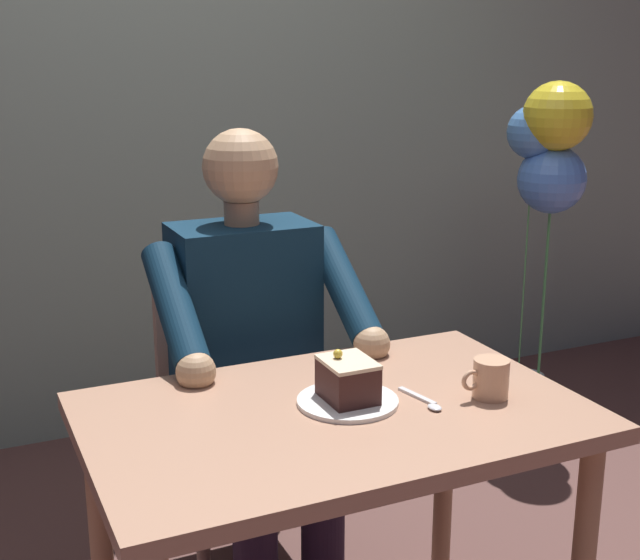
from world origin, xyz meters
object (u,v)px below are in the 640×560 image
object	(u,v)px
chair	(235,391)
balloon_display	(548,168)
dessert_spoon	(426,402)
coffee_cup	(490,378)
cake_slice	(348,379)
seated_person	(255,363)
dining_table	(335,450)

from	to	relation	value
chair	balloon_display	bearing A→B (deg)	-167.02
chair	dessert_spoon	bearing A→B (deg)	104.66
coffee_cup	dessert_spoon	xyz separation A→B (m)	(0.14, -0.02, -0.04)
cake_slice	dessert_spoon	size ratio (longest dim) A/B	0.85
seated_person	cake_slice	size ratio (longest dim) A/B	10.11
dining_table	seated_person	world-z (taller)	seated_person
dessert_spoon	chair	bearing A→B (deg)	-75.34
chair	cake_slice	xyz separation A→B (m)	(-0.04, 0.64, 0.26)
chair	coffee_cup	xyz separation A→B (m)	(-0.33, 0.73, 0.25)
dessert_spoon	balloon_display	size ratio (longest dim) A/B	0.11
balloon_display	chair	bearing A→B (deg)	12.98
dining_table	coffee_cup	bearing A→B (deg)	166.24
coffee_cup	balloon_display	bearing A→B (deg)	-133.14
seated_person	cake_slice	world-z (taller)	seated_person
dessert_spoon	dining_table	bearing A→B (deg)	-16.48
chair	seated_person	size ratio (longest dim) A/B	0.73
coffee_cup	dessert_spoon	world-z (taller)	coffee_cup
chair	dining_table	bearing A→B (deg)	90.00
coffee_cup	seated_person	bearing A→B (deg)	-59.77
chair	coffee_cup	world-z (taller)	chair
cake_slice	coffee_cup	distance (m)	0.31
dining_table	seated_person	xyz separation A→B (m)	(0.00, -0.48, 0.03)
cake_slice	seated_person	bearing A→B (deg)	-85.57
cake_slice	dessert_spoon	world-z (taller)	cake_slice
dining_table	cake_slice	size ratio (longest dim) A/B	8.39
seated_person	coffee_cup	size ratio (longest dim) A/B	11.03
seated_person	cake_slice	distance (m)	0.48
coffee_cup	cake_slice	bearing A→B (deg)	-18.26
cake_slice	chair	bearing A→B (deg)	-86.78
seated_person	chair	bearing A→B (deg)	-90.00
cake_slice	dessert_spoon	xyz separation A→B (m)	(-0.15, 0.07, -0.05)
dining_table	balloon_display	world-z (taller)	balloon_display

